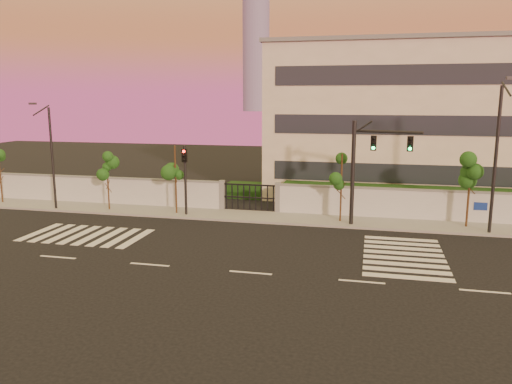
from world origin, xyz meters
TOP-DOWN VIEW (x-y plane):
  - ground at (0.00, 0.00)m, footprint 120.00×120.00m
  - sidewalk at (0.00, 10.50)m, footprint 60.00×3.00m
  - perimeter_wall at (0.10, 12.00)m, footprint 60.00×0.36m
  - hedge_row at (1.17, 14.74)m, footprint 41.00×4.25m
  - institutional_building at (9.00, 21.99)m, footprint 24.40×12.40m
  - distant_skyscraper at (-65.00, 280.00)m, footprint 16.00×16.00m
  - road_markings at (-1.58, 3.76)m, footprint 57.00×7.62m
  - street_tree_b at (-12.72, 10.02)m, footprint 1.32×1.05m
  - street_tree_c at (-7.67, 10.10)m, footprint 1.36×1.08m
  - street_tree_d at (3.42, 10.31)m, footprint 1.40×1.12m
  - street_tree_e at (11.05, 10.68)m, footprint 1.61×1.28m
  - traffic_signal_main at (4.93, 9.64)m, footprint 4.10×1.18m
  - traffic_signal_secondary at (-6.88, 9.78)m, footprint 0.37×0.35m
  - streetlight_west at (-16.63, 9.31)m, footprint 0.45×1.83m
  - streetlight_east at (12.10, 9.31)m, footprint 0.54×2.16m

SIDE VIEW (x-z plane):
  - ground at x=0.00m, z-range 0.00..0.00m
  - road_markings at x=-1.58m, z-range 0.00..0.02m
  - sidewalk at x=0.00m, z-range 0.00..0.15m
  - hedge_row at x=1.17m, z-range -0.08..1.72m
  - perimeter_wall at x=0.10m, z-range -0.03..2.17m
  - traffic_signal_secondary at x=-6.88m, z-range 0.65..5.44m
  - street_tree_b at x=-12.72m, z-range 1.00..5.23m
  - street_tree_d at x=3.42m, z-range 1.06..5.53m
  - street_tree_e at x=11.05m, z-range 1.10..5.75m
  - street_tree_c at x=-7.67m, z-range 1.12..5.88m
  - streetlight_west at x=-16.63m, z-range 0.31..7.91m
  - traffic_signal_main at x=4.93m, z-range 0.87..7.42m
  - streetlight_east at x=12.10m, z-range 0.36..9.36m
  - institutional_building at x=9.00m, z-range 0.03..12.28m
  - distant_skyscraper at x=-65.00m, z-range 2.98..120.98m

